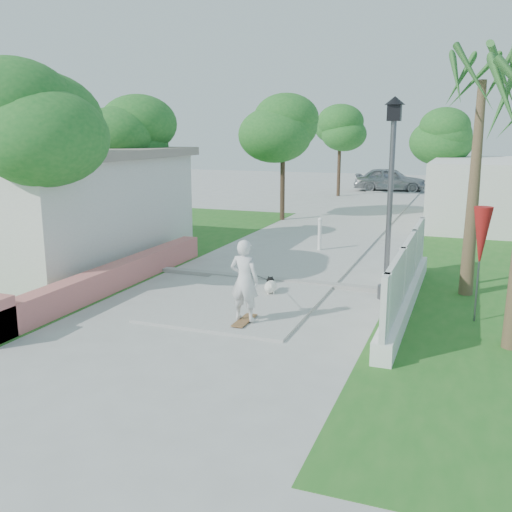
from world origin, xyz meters
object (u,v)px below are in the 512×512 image
at_px(patio_umbrella, 481,238).
at_px(parked_car, 390,179).
at_px(skateboarder, 247,280).
at_px(bollard, 320,234).
at_px(street_lamp, 390,192).
at_px(dog, 271,286).

height_order(patio_umbrella, parked_car, patio_umbrella).
distance_m(skateboarder, parked_car, 26.95).
relative_size(bollard, patio_umbrella, 0.47).
relative_size(bollard, parked_car, 0.25).
bearing_deg(street_lamp, skateboarder, -132.32).
height_order(skateboarder, parked_car, skateboarder).
xyz_separation_m(street_lamp, bollard, (-2.70, 4.50, -1.84)).
xyz_separation_m(bollard, dog, (0.18, -5.16, -0.36)).
bearing_deg(patio_umbrella, dog, 175.64).
xyz_separation_m(bollard, skateboarder, (0.34, -7.09, 0.27)).
relative_size(street_lamp, skateboarder, 1.62).
height_order(bollard, patio_umbrella, patio_umbrella).
height_order(patio_umbrella, dog, patio_umbrella).
bearing_deg(parked_car, skateboarder, 177.62).
height_order(street_lamp, patio_umbrella, street_lamp).
xyz_separation_m(dog, parked_car, (-0.72, 25.01, 0.53)).
bearing_deg(dog, parked_car, 69.83).
xyz_separation_m(patio_umbrella, skateboarder, (-4.26, -1.59, -0.83)).
xyz_separation_m(street_lamp, dog, (-2.52, -0.66, -2.20)).
bearing_deg(dog, street_lamp, -7.11).
bearing_deg(patio_umbrella, street_lamp, 152.24).
height_order(bollard, parked_car, parked_car).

